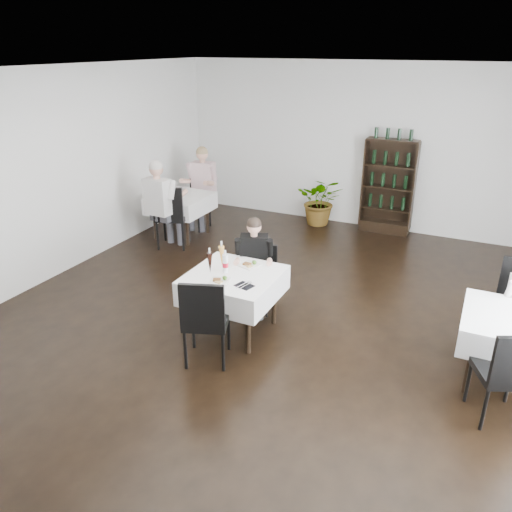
# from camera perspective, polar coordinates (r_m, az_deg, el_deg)

# --- Properties ---
(room_shell) EXTENTS (9.00, 9.00, 9.00)m
(room_shell) POSITION_cam_1_polar(r_m,az_deg,el_deg) (5.47, 0.07, 4.30)
(room_shell) COLOR black
(room_shell) RESTS_ON ground
(wine_shelf) EXTENTS (0.90, 0.28, 1.75)m
(wine_shelf) POSITION_cam_1_polar(r_m,az_deg,el_deg) (9.45, 14.86, 7.56)
(wine_shelf) COLOR black
(wine_shelf) RESTS_ON ground
(main_table) EXTENTS (1.03, 1.03, 0.77)m
(main_table) POSITION_cam_1_polar(r_m,az_deg,el_deg) (5.93, -2.56, -3.35)
(main_table) COLOR black
(main_table) RESTS_ON ground
(left_table) EXTENTS (0.98, 0.98, 0.77)m
(left_table) POSITION_cam_1_polar(r_m,az_deg,el_deg) (9.09, -8.63, 5.99)
(left_table) COLOR black
(left_table) RESTS_ON ground
(potted_tree) EXTENTS (0.97, 0.88, 0.94)m
(potted_tree) POSITION_cam_1_polar(r_m,az_deg,el_deg) (9.73, 7.40, 6.29)
(potted_tree) COLOR #255B1F
(potted_tree) RESTS_ON ground
(main_chair_far) EXTENTS (0.44, 0.44, 0.87)m
(main_chair_far) POSITION_cam_1_polar(r_m,az_deg,el_deg) (6.54, 0.48, -1.92)
(main_chair_far) COLOR black
(main_chair_far) RESTS_ON ground
(main_chair_near) EXTENTS (0.61, 0.61, 1.03)m
(main_chair_near) POSITION_cam_1_polar(r_m,az_deg,el_deg) (5.37, -5.86, -6.91)
(main_chair_near) COLOR black
(main_chair_near) RESTS_ON ground
(left_chair_far) EXTENTS (0.47, 0.47, 1.00)m
(left_chair_far) POSITION_cam_1_polar(r_m,az_deg,el_deg) (9.56, -6.73, 6.61)
(left_chair_far) COLOR black
(left_chair_far) RESTS_ON ground
(left_chair_near) EXTENTS (0.65, 0.65, 1.11)m
(left_chair_near) POSITION_cam_1_polar(r_m,az_deg,el_deg) (8.55, -9.74, 4.90)
(left_chair_near) COLOR black
(left_chair_near) RESTS_ON ground
(right_chair_near) EXTENTS (0.60, 0.61, 1.00)m
(right_chair_near) POSITION_cam_1_polar(r_m,az_deg,el_deg) (5.10, 26.88, -11.61)
(right_chair_near) COLOR black
(right_chair_near) RESTS_ON ground
(diner_main) EXTENTS (0.56, 0.59, 1.27)m
(diner_main) POSITION_cam_1_polar(r_m,az_deg,el_deg) (6.35, -0.25, -0.31)
(diner_main) COLOR #3F3F46
(diner_main) RESTS_ON ground
(diner_left_far) EXTENTS (0.60, 0.61, 1.52)m
(diner_left_far) POSITION_cam_1_polar(r_m,az_deg,el_deg) (9.48, -6.25, 8.48)
(diner_left_far) COLOR #3F3F46
(diner_left_far) RESTS_ON ground
(diner_left_near) EXTENTS (0.60, 0.60, 1.56)m
(diner_left_near) POSITION_cam_1_polar(r_m,az_deg,el_deg) (8.43, -10.76, 6.47)
(diner_left_near) COLOR #3F3F46
(diner_left_near) RESTS_ON ground
(plate_far) EXTENTS (0.27, 0.27, 0.07)m
(plate_far) POSITION_cam_1_polar(r_m,az_deg,el_deg) (6.06, -0.72, -1.00)
(plate_far) COLOR white
(plate_far) RESTS_ON main_table
(plate_near) EXTENTS (0.26, 0.26, 0.07)m
(plate_near) POSITION_cam_1_polar(r_m,az_deg,el_deg) (5.68, -4.15, -2.81)
(plate_near) COLOR white
(plate_near) RESTS_ON main_table
(pilsner_dark) EXTENTS (0.07, 0.07, 0.31)m
(pilsner_dark) POSITION_cam_1_polar(r_m,az_deg,el_deg) (5.87, -5.29, -0.76)
(pilsner_dark) COLOR black
(pilsner_dark) RESTS_ON main_table
(pilsner_lager) EXTENTS (0.08, 0.08, 0.32)m
(pilsner_lager) POSITION_cam_1_polar(r_m,az_deg,el_deg) (6.04, -3.94, 0.03)
(pilsner_lager) COLOR #BE8130
(pilsner_lager) RESTS_ON main_table
(coke_bottle) EXTENTS (0.07, 0.07, 0.28)m
(coke_bottle) POSITION_cam_1_polar(r_m,az_deg,el_deg) (5.87, -3.52, -0.85)
(coke_bottle) COLOR silver
(coke_bottle) RESTS_ON main_table
(napkin_cutlery) EXTENTS (0.22, 0.21, 0.02)m
(napkin_cutlery) POSITION_cam_1_polar(r_m,az_deg,el_deg) (5.57, -1.33, -3.39)
(napkin_cutlery) COLOR black
(napkin_cutlery) RESTS_ON main_table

